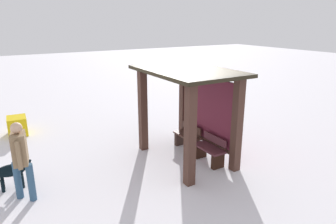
# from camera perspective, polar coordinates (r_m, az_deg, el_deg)

# --- Properties ---
(ground_plane) EXTENTS (60.00, 60.00, 0.00)m
(ground_plane) POSITION_cam_1_polar(r_m,az_deg,el_deg) (8.20, 3.32, -8.67)
(ground_plane) COLOR silver
(bus_shelter) EXTENTS (2.81, 1.88, 2.39)m
(bus_shelter) POSITION_cam_1_polar(r_m,az_deg,el_deg) (7.74, 4.61, 2.83)
(bus_shelter) COLOR #442A21
(bus_shelter) RESTS_ON ground
(bench_left_inside) EXTENTS (0.91, 0.36, 0.71)m
(bench_left_inside) POSITION_cam_1_polar(r_m,az_deg,el_deg) (8.67, 3.65, -4.98)
(bench_left_inside) COLOR #432820
(bench_left_inside) RESTS_ON ground
(bench_center_inside) EXTENTS (0.91, 0.39, 0.71)m
(bench_center_inside) POSITION_cam_1_polar(r_m,az_deg,el_deg) (7.92, 7.83, -7.30)
(bench_center_inside) COLOR #51262D
(bench_center_inside) RESTS_ON ground
(person_walking) EXTENTS (0.64, 0.38, 1.66)m
(person_walking) POSITION_cam_1_polar(r_m,az_deg,el_deg) (6.71, -25.96, -7.35)
(person_walking) COLOR #876D4C
(person_walking) RESTS_ON ground
(dog) EXTENTS (0.28, 0.90, 0.60)m
(dog) POSITION_cam_1_polar(r_m,az_deg,el_deg) (7.48, -27.82, -9.92)
(dog) COLOR black
(dog) RESTS_ON ground
(grit_bin) EXTENTS (0.73, 0.60, 0.58)m
(grit_bin) POSITION_cam_1_polar(r_m,az_deg,el_deg) (10.86, -26.43, -2.33)
(grit_bin) COLOR yellow
(grit_bin) RESTS_ON ground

